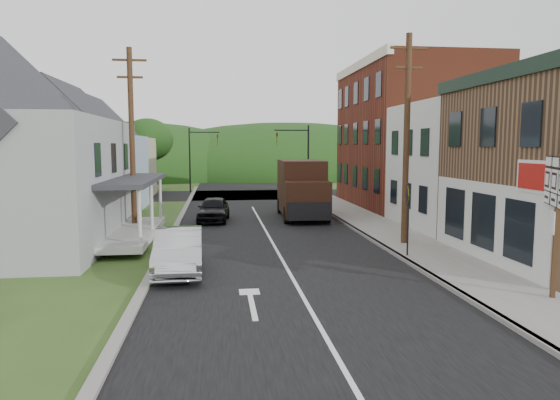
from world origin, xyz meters
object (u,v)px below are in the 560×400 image
object	(u,v)px
warning_sign	(408,211)
route_sign_cluster	(555,205)
silver_sedan	(179,251)
delivery_van	(302,189)
dark_sedan	(214,209)

from	to	relation	value
warning_sign	route_sign_cluster	bearing A→B (deg)	-58.14
route_sign_cluster	warning_sign	world-z (taller)	route_sign_cluster
route_sign_cluster	warning_sign	size ratio (longest dim) A/B	1.46
route_sign_cluster	silver_sedan	bearing A→B (deg)	179.56
silver_sedan	delivery_van	bearing A→B (deg)	60.62
route_sign_cluster	warning_sign	distance (m)	6.00
silver_sedan	warning_sign	distance (m)	8.66
silver_sedan	delivery_van	xyz separation A→B (m)	(6.35, 12.32, 1.01)
dark_sedan	warning_sign	distance (m)	13.05
route_sign_cluster	delivery_van	bearing A→B (deg)	126.97
dark_sedan	route_sign_cluster	distance (m)	18.90
delivery_van	warning_sign	distance (m)	11.52
dark_sedan	route_sign_cluster	bearing A→B (deg)	-54.45
silver_sedan	delivery_van	distance (m)	13.90
silver_sedan	route_sign_cluster	distance (m)	11.63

